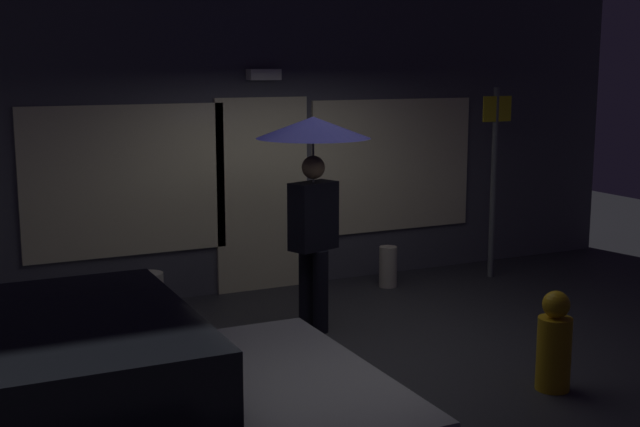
# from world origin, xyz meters

# --- Properties ---
(ground_plane) EXTENTS (18.00, 18.00, 0.00)m
(ground_plane) POSITION_xyz_m (0.00, 0.00, 0.00)
(ground_plane) COLOR #2D2D33
(building_facade) EXTENTS (9.93, 0.48, 4.10)m
(building_facade) POSITION_xyz_m (0.00, 2.34, 2.03)
(building_facade) COLOR #4C4C56
(building_facade) RESTS_ON ground
(person_with_umbrella) EXTENTS (1.09, 1.09, 2.08)m
(person_with_umbrella) POSITION_xyz_m (-0.14, 0.54, 1.64)
(person_with_umbrella) COLOR black
(person_with_umbrella) RESTS_ON ground
(street_sign_post) EXTENTS (0.40, 0.07, 2.29)m
(street_sign_post) POSITION_xyz_m (2.71, 1.49, 1.30)
(street_sign_post) COLOR #595B60
(street_sign_post) RESTS_ON ground
(sidewalk_bollard) EXTENTS (0.29, 0.29, 0.57)m
(sidewalk_bollard) POSITION_xyz_m (-1.59, 1.22, 0.29)
(sidewalk_bollard) COLOR #9E998E
(sidewalk_bollard) RESTS_ON ground
(sidewalk_bollard_2) EXTENTS (0.21, 0.21, 0.48)m
(sidewalk_bollard_2) POSITION_xyz_m (1.34, 1.63, 0.24)
(sidewalk_bollard_2) COLOR #B2A899
(sidewalk_bollard_2) RESTS_ON ground
(fire_hydrant) EXTENTS (0.27, 0.27, 0.81)m
(fire_hydrant) POSITION_xyz_m (0.91, -1.69, 0.37)
(fire_hydrant) COLOR gold
(fire_hydrant) RESTS_ON ground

